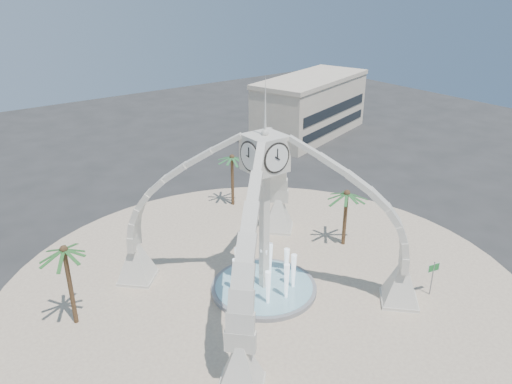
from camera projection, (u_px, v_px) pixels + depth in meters
ground at (264, 290)px, 37.96m from camera, size 140.00×140.00×0.00m
plaza at (264, 290)px, 37.95m from camera, size 40.00×40.00×0.06m
clock_tower at (264, 214)px, 35.36m from camera, size 17.94×17.94×16.30m
fountain at (264, 287)px, 37.84m from camera, size 8.00×8.00×3.62m
building_ne at (311, 106)px, 73.21m from camera, size 21.87×14.17×8.60m
palm_east at (347, 194)px, 42.45m from camera, size 4.27×4.27×5.65m
palm_west at (64, 251)px, 32.14m from camera, size 3.33×3.33×6.44m
palm_north at (232, 158)px, 49.96m from camera, size 4.00×4.00×5.91m
street_sign at (433, 272)px, 36.57m from camera, size 1.03×0.24×2.86m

